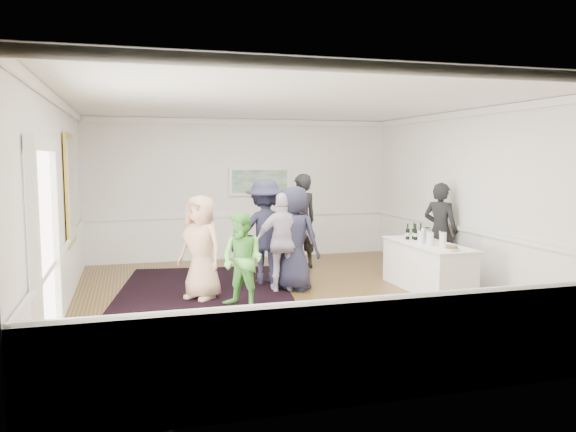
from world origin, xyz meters
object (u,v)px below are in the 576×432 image
object	(u,v)px
guest_lilac	(284,242)
nut_bowl	(452,248)
serving_table	(427,267)
guest_dark_b	(301,221)
guest_navy	(294,238)
ice_bucket	(425,235)
guest_tan	(201,247)
guest_dark_a	(265,232)
guest_green	(243,260)
bartender	(440,231)

from	to	relation	value
guest_lilac	nut_bowl	size ratio (longest dim) A/B	7.23
serving_table	guest_dark_b	xyz separation A→B (m)	(-1.55, 2.49, 0.57)
guest_navy	ice_bucket	bearing A→B (deg)	-148.36
serving_table	guest_dark_b	bearing A→B (deg)	121.78
guest_tan	guest_lilac	bearing A→B (deg)	54.91
guest_lilac	guest_dark_b	distance (m)	2.06
guest_dark_a	guest_lilac	bearing A→B (deg)	105.26
guest_green	nut_bowl	bearing A→B (deg)	37.27
serving_table	guest_dark_b	distance (m)	2.99
serving_table	guest_navy	bearing A→B (deg)	162.85
bartender	nut_bowl	world-z (taller)	bartender
guest_dark_a	guest_dark_b	distance (m)	1.59
serving_table	guest_green	distance (m)	3.36
guest_green	guest_dark_b	bearing A→B (deg)	103.74
serving_table	ice_bucket	xyz separation A→B (m)	(0.04, 0.18, 0.53)
nut_bowl	guest_tan	bearing A→B (deg)	161.49
guest_green	guest_dark_b	size ratio (longest dim) A/B	0.75
serving_table	ice_bucket	size ratio (longest dim) A/B	7.96
guest_tan	serving_table	bearing A→B (deg)	41.65
nut_bowl	bartender	bearing A→B (deg)	64.78
serving_table	guest_lilac	world-z (taller)	guest_lilac
guest_dark_a	guest_dark_b	xyz separation A→B (m)	(1.06, 1.19, 0.03)
guest_dark_b	ice_bucket	size ratio (longest dim) A/B	7.65
bartender	guest_dark_b	world-z (taller)	guest_dark_b
guest_dark_b	serving_table	bearing A→B (deg)	106.75
guest_tan	guest_lilac	distance (m)	1.46
serving_table	bartender	size ratio (longest dim) A/B	1.12
guest_tan	bartender	bearing A→B (deg)	52.59
guest_dark_a	guest_navy	bearing A→B (deg)	122.30
nut_bowl	guest_navy	bearing A→B (deg)	145.74
guest_dark_b	nut_bowl	world-z (taller)	guest_dark_b
guest_green	nut_bowl	size ratio (longest dim) A/B	6.27
guest_tan	guest_navy	distance (m)	1.67
bartender	guest_tan	world-z (taller)	bartender
guest_tan	guest_dark_a	distance (m)	1.53
serving_table	guest_tan	xyz separation A→B (m)	(-3.89, 0.48, 0.44)
bartender	guest_green	distance (m)	4.19
guest_green	guest_navy	world-z (taller)	guest_navy
serving_table	guest_dark_a	world-z (taller)	guest_dark_a
bartender	guest_dark_b	size ratio (longest dim) A/B	0.93
bartender	ice_bucket	bearing A→B (deg)	98.25
bartender	guest_green	world-z (taller)	bartender
bartender	guest_navy	size ratio (longest dim) A/B	1.01
guest_tan	ice_bucket	bearing A→B (deg)	44.30
guest_green	guest_lilac	size ratio (longest dim) A/B	0.87
bartender	guest_dark_a	bearing A→B (deg)	47.18
bartender	guest_navy	world-z (taller)	bartender
ice_bucket	guest_navy	bearing A→B (deg)	167.34
bartender	guest_navy	bearing A→B (deg)	58.03
serving_table	guest_navy	distance (m)	2.39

